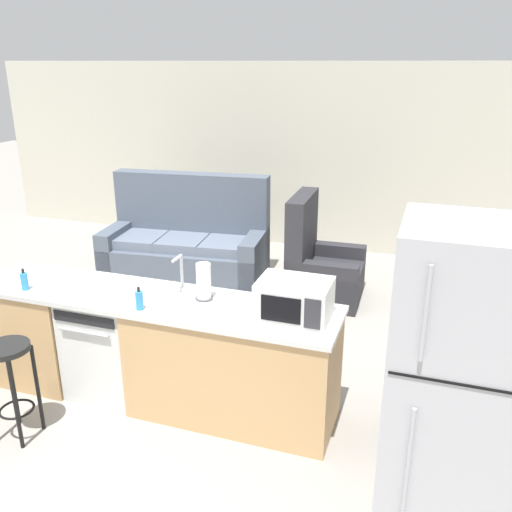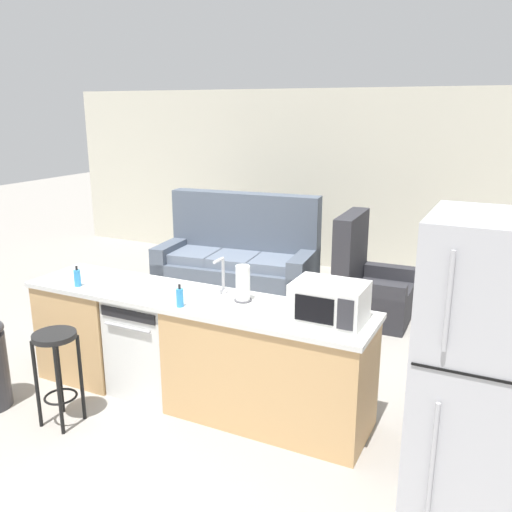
{
  "view_description": "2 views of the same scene",
  "coord_description": "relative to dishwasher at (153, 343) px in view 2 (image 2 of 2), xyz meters",
  "views": [
    {
      "loc": [
        2.14,
        -3.32,
        2.59
      ],
      "look_at": [
        0.73,
        0.83,
        1.01
      ],
      "focal_mm": 38.0,
      "sensor_mm": 36.0,
      "label": 1
    },
    {
      "loc": [
        2.38,
        -3.4,
        2.35
      ],
      "look_at": [
        0.43,
        0.59,
        1.12
      ],
      "focal_mm": 38.0,
      "sensor_mm": 36.0,
      "label": 2
    }
  ],
  "objects": [
    {
      "name": "wall_back",
      "position": [
        0.55,
        4.2,
        0.88
      ],
      "size": [
        10.0,
        0.06,
        2.6
      ],
      "color": "beige",
      "rests_on": "ground_plane"
    },
    {
      "name": "kettle",
      "position": [
        2.43,
        0.68,
        0.56
      ],
      "size": [
        0.21,
        0.17,
        0.19
      ],
      "color": "black",
      "rests_on": "stove_range"
    },
    {
      "name": "ground_plane",
      "position": [
        0.25,
        0.0,
        -0.42
      ],
      "size": [
        24.0,
        24.0,
        0.0
      ],
      "primitive_type": "plane",
      "color": "gray"
    },
    {
      "name": "paper_towel_roll",
      "position": [
        0.81,
        0.1,
        0.62
      ],
      "size": [
        0.14,
        0.14,
        0.28
      ],
      "color": "#4C4C51",
      "rests_on": "kitchen_counter"
    },
    {
      "name": "soap_bottle",
      "position": [
        0.45,
        -0.22,
        0.55
      ],
      "size": [
        0.06,
        0.06,
        0.18
      ],
      "color": "#338CCC",
      "rests_on": "kitchen_counter"
    },
    {
      "name": "sink_faucet",
      "position": [
        0.59,
        0.18,
        0.61
      ],
      "size": [
        0.07,
        0.18,
        0.3
      ],
      "color": "silver",
      "rests_on": "kitchen_counter"
    },
    {
      "name": "stove_range",
      "position": [
        2.6,
        0.55,
        0.03
      ],
      "size": [
        0.76,
        0.68,
        0.9
      ],
      "color": "#A8AAB2",
      "rests_on": "ground_plane"
    },
    {
      "name": "dishwasher",
      "position": [
        0.0,
        0.0,
        0.0
      ],
      "size": [
        0.58,
        0.61,
        0.84
      ],
      "color": "silver",
      "rests_on": "ground_plane"
    },
    {
      "name": "kitchen_counter",
      "position": [
        0.49,
        0.0,
        -0.0
      ],
      "size": [
        2.94,
        0.66,
        0.9
      ],
      "color": "tan",
      "rests_on": "ground_plane"
    },
    {
      "name": "microwave",
      "position": [
        1.54,
        -0.0,
        0.62
      ],
      "size": [
        0.5,
        0.37,
        0.28
      ],
      "color": "white",
      "rests_on": "kitchen_counter"
    },
    {
      "name": "dish_soap_bottle",
      "position": [
        -0.59,
        -0.2,
        0.55
      ],
      "size": [
        0.06,
        0.06,
        0.18
      ],
      "color": "#338CCC",
      "rests_on": "kitchen_counter"
    },
    {
      "name": "bar_stool",
      "position": [
        -0.32,
        -0.74,
        0.11
      ],
      "size": [
        0.32,
        0.32,
        0.74
      ],
      "color": "black",
      "rests_on": "ground_plane"
    },
    {
      "name": "couch",
      "position": [
        -0.53,
        2.58,
        -0.03
      ],
      "size": [
        2.08,
        1.11,
        1.27
      ],
      "color": "#515B6B",
      "rests_on": "ground_plane"
    },
    {
      "name": "refrigerator",
      "position": [
        2.6,
        -0.55,
        0.5
      ],
      "size": [
        0.72,
        0.73,
        1.84
      ],
      "color": "#B7B7BC",
      "rests_on": "ground_plane"
    },
    {
      "name": "armchair",
      "position": [
        1.2,
        2.4,
        -0.07
      ],
      "size": [
        0.83,
        0.88,
        1.2
      ],
      "color": "#2D2D33",
      "rests_on": "ground_plane"
    }
  ]
}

